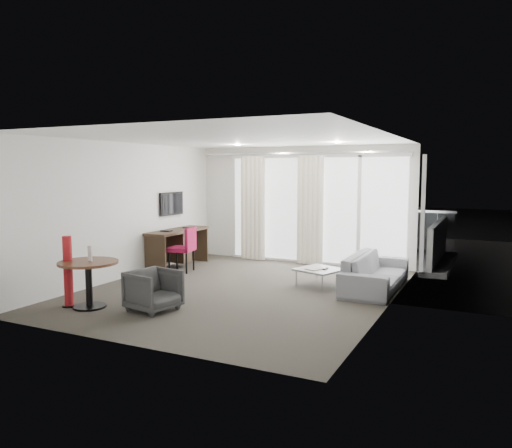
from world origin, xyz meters
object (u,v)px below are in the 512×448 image
at_px(desk, 178,248).
at_px(desk_chair, 181,249).
at_px(round_table, 89,284).
at_px(rattan_chair_a, 374,236).
at_px(sofa, 375,272).
at_px(coffee_table, 319,277).
at_px(red_lamp, 68,272).
at_px(tub_armchair, 154,290).
at_px(rattan_chair_b, 392,239).

bearing_deg(desk, desk_chair, -48.22).
xyz_separation_m(round_table, rattan_chair_a, (2.81, 6.76, 0.10)).
height_order(desk, sofa, desk).
distance_m(coffee_table, rattan_chair_a, 3.91).
relative_size(red_lamp, tub_armchair, 1.61).
bearing_deg(rattan_chair_a, tub_armchair, -129.96).
relative_size(coffee_table, rattan_chair_b, 0.83).
xyz_separation_m(desk_chair, coffee_table, (2.97, -0.02, -0.30)).
height_order(tub_armchair, rattan_chair_b, rattan_chair_b).
distance_m(round_table, red_lamp, 0.38).
bearing_deg(round_table, desk, 101.09).
xyz_separation_m(desk_chair, sofa, (3.92, 0.21, -0.15)).
bearing_deg(red_lamp, sofa, 38.64).
xyz_separation_m(desk, coffee_table, (3.33, -0.43, -0.24)).
height_order(desk_chair, rattan_chair_a, desk_chair).
relative_size(desk, tub_armchair, 2.55).
height_order(red_lamp, coffee_table, red_lamp).
height_order(coffee_table, rattan_chair_a, rattan_chair_a).
height_order(tub_armchair, coffee_table, tub_armchair).
bearing_deg(desk_chair, desk, 121.61).
bearing_deg(sofa, rattan_chair_a, 12.82).
relative_size(round_table, red_lamp, 0.82).
bearing_deg(desk_chair, round_table, -94.61).
xyz_separation_m(desk_chair, tub_armchair, (1.26, -2.59, -0.15)).
distance_m(desk, rattan_chair_b, 5.16).
bearing_deg(tub_armchair, rattan_chair_a, -4.57).
height_order(desk_chair, red_lamp, red_lamp).
height_order(desk, rattan_chair_a, rattan_chair_a).
relative_size(sofa, rattan_chair_b, 2.43).
bearing_deg(sofa, desk_chair, 93.01).
distance_m(desk, round_table, 3.34).
xyz_separation_m(red_lamp, sofa, (3.97, 3.17, -0.24)).
xyz_separation_m(red_lamp, tub_armchair, (1.31, 0.37, -0.24)).
bearing_deg(rattan_chair_a, desk_chair, -152.72).
distance_m(red_lamp, tub_armchair, 1.38).
xyz_separation_m(desk, tub_armchair, (1.63, -3.00, -0.10)).
bearing_deg(sofa, desk, 87.32).
relative_size(round_table, sofa, 0.43).
height_order(red_lamp, rattan_chair_a, red_lamp).
relative_size(rattan_chair_a, rattan_chair_b, 1.06).
bearing_deg(desk, red_lamp, -84.59).
xyz_separation_m(red_lamp, rattan_chair_b, (3.58, 6.74, -0.11)).
xyz_separation_m(coffee_table, rattan_chair_b, (0.57, 3.80, 0.27)).
bearing_deg(tub_armchair, round_table, 117.34).
bearing_deg(coffee_table, sofa, 13.33).
distance_m(tub_armchair, rattan_chair_b, 6.76).
bearing_deg(tub_armchair, rattan_chair_b, -8.52).
bearing_deg(sofa, tub_armchair, 136.46).
height_order(coffee_table, sofa, sofa).
bearing_deg(desk, sofa, -2.68).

